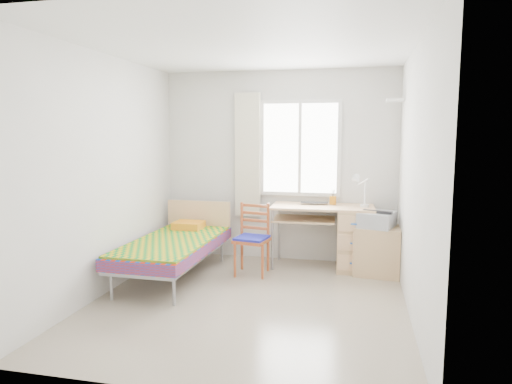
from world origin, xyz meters
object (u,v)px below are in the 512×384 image
(chair, at_px, (253,234))
(printer, at_px, (377,219))
(cabinet, at_px, (377,250))
(bed, at_px, (176,245))
(desk, at_px, (350,236))

(chair, xyz_separation_m, printer, (1.50, 0.29, 0.20))
(cabinet, relative_size, printer, 1.10)
(chair, xyz_separation_m, cabinet, (1.52, 0.30, -0.20))
(bed, height_order, cabinet, bed)
(bed, relative_size, cabinet, 3.15)
(bed, distance_m, chair, 0.97)
(cabinet, height_order, printer, printer)
(chair, bearing_deg, desk, 30.84)
(bed, relative_size, desk, 1.44)
(desk, xyz_separation_m, chair, (-1.18, -0.44, 0.06))
(bed, distance_m, cabinet, 2.50)
(chair, distance_m, cabinet, 1.56)
(bed, height_order, chair, chair)
(chair, height_order, printer, chair)
(chair, relative_size, cabinet, 1.46)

